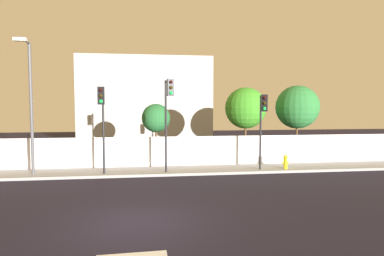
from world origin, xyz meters
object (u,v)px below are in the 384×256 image
object	(u,v)px
traffic_light_right	(102,111)
street_lamp_curbside	(30,98)
traffic_light_left	(168,106)
roadside_tree_midleft	(246,108)
roadside_tree_midright	(297,107)
roadside_tree_leftmost	(156,118)
traffic_light_center	(263,115)
fire_hydrant	(285,161)

from	to	relation	value
traffic_light_right	street_lamp_curbside	size ratio (longest dim) A/B	0.66
traffic_light_left	roadside_tree_midleft	size ratio (longest dim) A/B	1.00
traffic_light_right	roadside_tree_midleft	size ratio (longest dim) A/B	0.91
roadside_tree_midleft	roadside_tree_midright	xyz separation A→B (m)	(3.66, 0.00, 0.06)
roadside_tree_leftmost	roadside_tree_midright	world-z (taller)	roadside_tree_midright
traffic_light_center	traffic_light_right	distance (m)	8.64
street_lamp_curbside	roadside_tree_midleft	size ratio (longest dim) A/B	1.38
traffic_light_right	roadside_tree_midright	distance (m)	13.11
traffic_light_left	roadside_tree_midleft	xyz separation A→B (m)	(5.43, 3.74, -0.15)
traffic_light_right	roadside_tree_leftmost	distance (m)	4.81
traffic_light_left	roadside_tree_leftmost	bearing A→B (deg)	98.58
traffic_light_left	roadside_tree_leftmost	distance (m)	3.87
fire_hydrant	roadside_tree_leftmost	world-z (taller)	roadside_tree_leftmost
street_lamp_curbside	fire_hydrant	bearing A→B (deg)	-0.08
fire_hydrant	traffic_light_right	bearing A→B (deg)	-176.80
traffic_light_center	roadside_tree_midleft	size ratio (longest dim) A/B	0.84
street_lamp_curbside	roadside_tree_midright	bearing A→B (deg)	11.18
traffic_light_left	roadside_tree_midright	world-z (taller)	traffic_light_left
roadside_tree_leftmost	roadside_tree_midleft	bearing A→B (deg)	0.00
street_lamp_curbside	roadside_tree_midright	world-z (taller)	street_lamp_curbside
roadside_tree_leftmost	roadside_tree_midright	bearing A→B (deg)	0.00
fire_hydrant	roadside_tree_midright	distance (m)	5.03
traffic_light_left	traffic_light_center	world-z (taller)	traffic_light_left
traffic_light_right	fire_hydrant	world-z (taller)	traffic_light_right
roadside_tree_leftmost	roadside_tree_midright	distance (m)	9.68
traffic_light_center	fire_hydrant	xyz separation A→B (m)	(1.71, 0.74, -2.71)
traffic_light_center	fire_hydrant	bearing A→B (deg)	23.39
traffic_light_right	roadside_tree_midright	world-z (taller)	roadside_tree_midright
street_lamp_curbside	roadside_tree_midleft	distance (m)	13.04
traffic_light_left	traffic_light_right	size ratio (longest dim) A/B	1.10
traffic_light_center	roadside_tree_leftmost	distance (m)	7.00
roadside_tree_midright	street_lamp_curbside	bearing A→B (deg)	-168.82
traffic_light_center	roadside_tree_midright	size ratio (longest dim) A/B	0.82
roadside_tree_midleft	roadside_tree_leftmost	bearing A→B (deg)	180.00
roadside_tree_leftmost	traffic_light_center	bearing A→B (deg)	-34.65
traffic_light_center	traffic_light_right	bearing A→B (deg)	178.94
traffic_light_left	street_lamp_curbside	xyz separation A→B (m)	(-7.19, 0.52, 0.41)
roadside_tree_midleft	traffic_light_left	bearing A→B (deg)	-145.45
roadside_tree_midright	traffic_light_center	bearing A→B (deg)	-134.50
traffic_light_left	roadside_tree_midright	xyz separation A→B (m)	(9.09, 3.74, -0.08)
roadside_tree_leftmost	roadside_tree_midleft	size ratio (longest dim) A/B	0.78
traffic_light_center	street_lamp_curbside	bearing A→B (deg)	176.50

